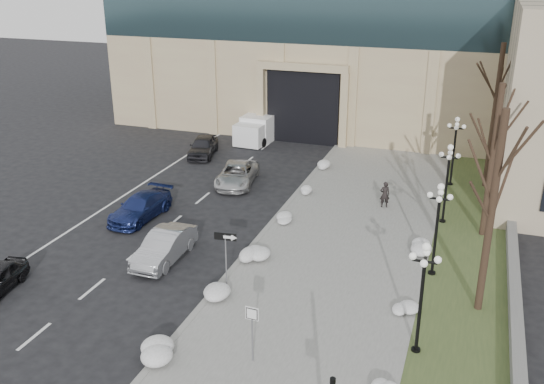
{
  "coord_description": "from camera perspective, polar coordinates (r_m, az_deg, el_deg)",
  "views": [
    {
      "loc": [
        9.47,
        -14.48,
        14.44
      ],
      "look_at": [
        0.28,
        12.01,
        3.5
      ],
      "focal_mm": 40.0,
      "sensor_mm": 36.0,
      "label": 1
    }
  ],
  "objects": [
    {
      "name": "curb",
      "position": [
        33.57,
        -0.95,
        -4.03
      ],
      "size": [
        0.3,
        40.0,
        0.14
      ],
      "primitive_type": "cube",
      "color": "gray",
      "rests_on": "ground"
    },
    {
      "name": "car_e",
      "position": [
        47.13,
        -6.51,
        4.31
      ],
      "size": [
        2.75,
        4.76,
        1.52
      ],
      "primitive_type": "imported",
      "rotation": [
        0.0,
        0.0,
        0.23
      ],
      "color": "#28282D",
      "rests_on": "ground"
    },
    {
      "name": "snow_clump_j",
      "position": [
        32.58,
        14.2,
        -5.11
      ],
      "size": [
        1.1,
        1.6,
        0.36
      ],
      "primitive_type": "ellipsoid",
      "color": "white",
      "rests_on": "sidewalk"
    },
    {
      "name": "keep_sign",
      "position": [
        22.88,
        -1.88,
        -12.19
      ],
      "size": [
        0.53,
        0.08,
        2.46
      ],
      "rotation": [
        0.0,
        0.0,
        -0.05
      ],
      "color": "slate",
      "rests_on": "ground"
    },
    {
      "name": "grass_strip",
      "position": [
        31.91,
        18.08,
        -6.64
      ],
      "size": [
        4.0,
        40.0,
        0.1
      ],
      "primitive_type": "cube",
      "color": "#394B25",
      "rests_on": "ground"
    },
    {
      "name": "car_b",
      "position": [
        31.16,
        -10.09,
        -5.08
      ],
      "size": [
        1.64,
        4.62,
        1.52
      ],
      "primitive_type": "imported",
      "rotation": [
        0.0,
        0.0,
        0.01
      ],
      "color": "#9FA1A7",
      "rests_on": "ground"
    },
    {
      "name": "lamppost_c",
      "position": [
        35.37,
        16.21,
        1.7
      ],
      "size": [
        1.18,
        1.18,
        4.76
      ],
      "color": "black",
      "rests_on": "ground"
    },
    {
      "name": "snow_clump_i",
      "position": [
        27.04,
        12.47,
        -10.77
      ],
      "size": [
        1.1,
        1.6,
        0.36
      ],
      "primitive_type": "ellipsoid",
      "color": "white",
      "rests_on": "sidewalk"
    },
    {
      "name": "snow_clump_g",
      "position": [
        43.53,
        4.87,
        2.29
      ],
      "size": [
        1.1,
        1.6,
        0.36
      ],
      "primitive_type": "ellipsoid",
      "color": "white",
      "rests_on": "sidewalk"
    },
    {
      "name": "car_c",
      "position": [
        36.34,
        -12.29,
        -1.41
      ],
      "size": [
        2.28,
        4.96,
        1.4
      ],
      "primitive_type": "imported",
      "rotation": [
        0.0,
        0.0,
        -0.06
      ],
      "color": "navy",
      "rests_on": "ground"
    },
    {
      "name": "tree_far",
      "position": [
        41.33,
        20.39,
        8.43
      ],
      "size": [
        3.2,
        3.2,
        9.5
      ],
      "color": "black",
      "rests_on": "ground"
    },
    {
      "name": "stone_wall",
      "position": [
        33.67,
        21.67,
        -5.04
      ],
      "size": [
        0.5,
        30.0,
        0.7
      ],
      "primitive_type": "cube",
      "color": "slate",
      "rests_on": "ground"
    },
    {
      "name": "one_way_sign",
      "position": [
        27.36,
        -4.06,
        -4.89
      ],
      "size": [
        1.08,
        0.31,
        2.89
      ],
      "rotation": [
        0.0,
        0.0,
        0.12
      ],
      "color": "slate",
      "rests_on": "ground"
    },
    {
      "name": "snow_clump_f",
      "position": [
        39.23,
        2.88,
        0.16
      ],
      "size": [
        1.1,
        1.6,
        0.36
      ],
      "primitive_type": "ellipsoid",
      "color": "white",
      "rests_on": "sidewalk"
    },
    {
      "name": "lamppost_b",
      "position": [
        29.3,
        15.33,
        -2.32
      ],
      "size": [
        1.18,
        1.18,
        4.76
      ],
      "color": "black",
      "rests_on": "ground"
    },
    {
      "name": "sidewalk",
      "position": [
        32.45,
        6.57,
        -5.13
      ],
      "size": [
        9.0,
        40.0,
        0.12
      ],
      "primitive_type": "cube",
      "color": "gray",
      "rests_on": "ground"
    },
    {
      "name": "snow_clump_c",
      "position": [
        27.5,
        -5.63,
        -9.73
      ],
      "size": [
        1.1,
        1.6,
        0.36
      ],
      "primitive_type": "ellipsoid",
      "color": "white",
      "rests_on": "sidewalk"
    },
    {
      "name": "snow_clump_e",
      "position": [
        35.16,
        1.31,
        -2.4
      ],
      "size": [
        1.1,
        1.6,
        0.36
      ],
      "primitive_type": "ellipsoid",
      "color": "white",
      "rests_on": "sidewalk"
    },
    {
      "name": "pedestrian",
      "position": [
        37.38,
        10.57,
        -0.23
      ],
      "size": [
        0.69,
        0.56,
        1.64
      ],
      "primitive_type": "imported",
      "rotation": [
        0.0,
        0.0,
        3.46
      ],
      "color": "black",
      "rests_on": "sidewalk"
    },
    {
      "name": "car_d",
      "position": [
        40.93,
        -3.33,
        1.67
      ],
      "size": [
        3.19,
        5.38,
        1.4
      ],
      "primitive_type": "imported",
      "rotation": [
        0.0,
        0.0,
        0.18
      ],
      "color": "#BABABA",
      "rests_on": "ground"
    },
    {
      "name": "tree_mid",
      "position": [
        33.7,
        20.24,
        4.61
      ],
      "size": [
        3.2,
        3.2,
        8.5
      ],
      "color": "black",
      "rests_on": "ground"
    },
    {
      "name": "snow_clump_d",
      "position": [
        30.86,
        -1.79,
        -5.96
      ],
      "size": [
        1.1,
        1.6,
        0.36
      ],
      "primitive_type": "ellipsoid",
      "color": "white",
      "rests_on": "sidewalk"
    },
    {
      "name": "tree_near",
      "position": [
        25.97,
        20.28,
        0.57
      ],
      "size": [
        3.2,
        3.2,
        9.0
      ],
      "color": "black",
      "rests_on": "ground"
    },
    {
      "name": "box_truck",
      "position": [
        51.39,
        -0.9,
        6.21
      ],
      "size": [
        2.78,
        6.96,
        2.17
      ],
      "rotation": [
        0.0,
        0.0,
        -0.06
      ],
      "color": "white",
      "rests_on": "ground"
    },
    {
      "name": "lamppost_d",
      "position": [
        41.58,
        16.83,
        4.53
      ],
      "size": [
        1.18,
        1.18,
        4.76
      ],
      "color": "black",
      "rests_on": "ground"
    },
    {
      "name": "lamppost_a",
      "position": [
        23.45,
        13.99,
        -8.38
      ],
      "size": [
        1.18,
        1.18,
        4.76
      ],
      "color": "black",
      "rests_on": "ground"
    },
    {
      "name": "snow_clump_b",
      "position": [
        24.33,
        -10.33,
        -14.61
      ],
      "size": [
        1.1,
        1.6,
        0.36
      ],
      "primitive_type": "ellipsoid",
      "color": "white",
      "rests_on": "sidewalk"
    }
  ]
}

